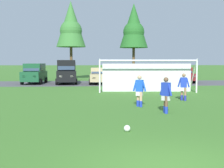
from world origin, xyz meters
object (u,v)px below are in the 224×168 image
at_px(player_midfield_center, 139,91).
at_px(parked_car_slot_center_left, 99,76).
at_px(player_winger_left, 166,95).
at_px(parked_car_slot_center, 119,75).
at_px(parked_car_slot_left, 66,71).
at_px(soccer_goal, 147,75).
at_px(parked_car_slot_right, 182,75).
at_px(player_striker_near, 184,87).
at_px(soccer_ball, 127,128).
at_px(parked_car_slot_center_right, 158,75).
at_px(parked_car_slot_far_left, 35,73).

bearing_deg(player_midfield_center, parked_car_slot_center_left, 95.34).
bearing_deg(player_winger_left, parked_car_slot_center, 90.37).
bearing_deg(parked_car_slot_center_left, player_midfield_center, -84.66).
bearing_deg(parked_car_slot_center_left, parked_car_slot_center, 39.62).
bearing_deg(player_winger_left, parked_car_slot_left, 106.91).
bearing_deg(soccer_goal, parked_car_slot_left, 126.35).
height_order(soccer_goal, parked_car_slot_right, soccer_goal).
distance_m(player_striker_near, player_midfield_center, 3.88).
relative_size(soccer_goal, parked_car_slot_center_left, 1.77).
bearing_deg(player_midfield_center, parked_car_slot_left, 106.20).
height_order(soccer_ball, player_winger_left, player_winger_left).
distance_m(player_striker_near, player_winger_left, 4.96).
distance_m(soccer_ball, player_winger_left, 4.27).
xyz_separation_m(player_midfield_center, player_winger_left, (0.87, -2.08, 0.00)).
xyz_separation_m(soccer_ball, player_midfield_center, (1.35, 5.66, 0.71)).
height_order(soccer_ball, parked_car_slot_center_left, parked_car_slot_center_left).
distance_m(soccer_goal, parked_car_slot_center_left, 9.50).
relative_size(player_striker_near, parked_car_slot_center_left, 0.39).
bearing_deg(parked_car_slot_right, soccer_goal, -120.14).
relative_size(parked_car_slot_center, parked_car_slot_center_right, 1.00).
bearing_deg(parked_car_slot_center, parked_car_slot_left, -166.85).
bearing_deg(soccer_ball, player_midfield_center, 76.63).
bearing_deg(parked_car_slot_far_left, soccer_goal, -43.69).
xyz_separation_m(player_winger_left, parked_car_slot_center_left, (-2.43, 18.81, 0.05)).
bearing_deg(soccer_goal, parked_car_slot_center_left, 111.34).
height_order(player_striker_near, player_midfield_center, same).
xyz_separation_m(soccer_goal, parked_car_slot_center, (-1.16, 10.74, -0.42)).
relative_size(parked_car_slot_far_left, parked_car_slot_right, 1.10).
height_order(player_winger_left, parked_car_slot_center, parked_car_slot_center).
bearing_deg(parked_car_slot_center_right, parked_car_slot_right, -17.18).
bearing_deg(parked_car_slot_right, parked_car_slot_center_right, 162.82).
bearing_deg(parked_car_slot_left, parked_car_slot_center_left, -9.12).
bearing_deg(player_striker_near, soccer_ball, -118.89).
xyz_separation_m(player_striker_near, parked_car_slot_center_left, (-4.64, 14.38, 0.05)).
bearing_deg(parked_car_slot_far_left, soccer_ball, -73.14).
bearing_deg(parked_car_slot_center_right, player_winger_left, -101.76).
relative_size(player_winger_left, parked_car_slot_left, 0.33).
distance_m(parked_car_slot_left, parked_car_slot_center, 5.93).
relative_size(soccer_goal, player_winger_left, 4.59).
xyz_separation_m(parked_car_slot_left, parked_car_slot_center_right, (10.29, 1.75, -0.47)).
height_order(parked_car_slot_far_left, parked_car_slot_center_left, parked_car_slot_far_left).
xyz_separation_m(soccer_ball, parked_car_slot_center, (2.08, 24.30, 0.77)).
distance_m(player_midfield_center, parked_car_slot_center, 18.65).
xyz_separation_m(player_striker_near, parked_car_slot_center, (-2.35, 16.28, 0.05)).
relative_size(player_midfield_center, player_winger_left, 1.00).
bearing_deg(parked_car_slot_center_right, soccer_ball, -104.98).
xyz_separation_m(parked_car_slot_center, parked_car_slot_right, (7.16, -0.41, 0.00)).
bearing_deg(parked_car_slot_center, parked_car_slot_far_left, -174.62).
distance_m(parked_car_slot_center, parked_car_slot_right, 7.17).
relative_size(parked_car_slot_center, parked_car_slot_right, 1.01).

